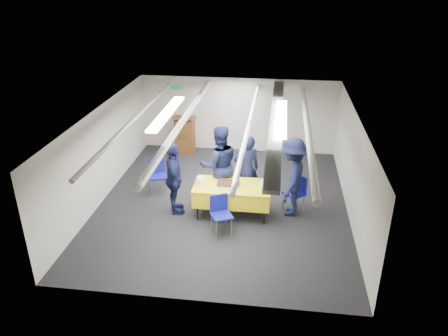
{
  "coord_description": "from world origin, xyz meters",
  "views": [
    {
      "loc": [
        1.26,
        -9.34,
        5.33
      ],
      "look_at": [
        0.05,
        -0.2,
        1.05
      ],
      "focal_mm": 35.0,
      "sensor_mm": 36.0,
      "label": 1
    }
  ],
  "objects_px": {
    "sailor_c": "(174,179)",
    "sailor_a": "(247,169)",
    "serving_table": "(232,193)",
    "sheet_cake": "(228,184)",
    "chair_near": "(220,210)",
    "sailor_d": "(292,177)",
    "podium": "(185,134)",
    "chair_left": "(157,172)",
    "sailor_b": "(219,165)",
    "chair_right": "(297,190)"
  },
  "relations": [
    {
      "from": "sailor_c",
      "to": "sailor_a",
      "type": "bearing_deg",
      "value": -83.92
    },
    {
      "from": "chair_left",
      "to": "sailor_a",
      "type": "height_order",
      "value": "sailor_a"
    },
    {
      "from": "sheet_cake",
      "to": "sailor_d",
      "type": "distance_m",
      "value": 1.48
    },
    {
      "from": "sheet_cake",
      "to": "sailor_a",
      "type": "height_order",
      "value": "sailor_a"
    },
    {
      "from": "sailor_d",
      "to": "sheet_cake",
      "type": "bearing_deg",
      "value": -68.09
    },
    {
      "from": "sailor_a",
      "to": "chair_left",
      "type": "bearing_deg",
      "value": -28.78
    },
    {
      "from": "chair_left",
      "to": "sailor_a",
      "type": "relative_size",
      "value": 0.5
    },
    {
      "from": "serving_table",
      "to": "chair_right",
      "type": "relative_size",
      "value": 2.03
    },
    {
      "from": "sailor_b",
      "to": "sailor_c",
      "type": "distance_m",
      "value": 1.15
    },
    {
      "from": "serving_table",
      "to": "chair_left",
      "type": "relative_size",
      "value": 2.03
    },
    {
      "from": "podium",
      "to": "chair_left",
      "type": "relative_size",
      "value": 1.44
    },
    {
      "from": "sheet_cake",
      "to": "sailor_d",
      "type": "relative_size",
      "value": 0.28
    },
    {
      "from": "serving_table",
      "to": "sailor_d",
      "type": "xyz_separation_m",
      "value": [
        1.35,
        0.26,
        0.38
      ]
    },
    {
      "from": "chair_near",
      "to": "sailor_a",
      "type": "height_order",
      "value": "sailor_a"
    },
    {
      "from": "chair_left",
      "to": "sailor_b",
      "type": "distance_m",
      "value": 1.77
    },
    {
      "from": "sheet_cake",
      "to": "podium",
      "type": "relative_size",
      "value": 0.41
    },
    {
      "from": "podium",
      "to": "sailor_b",
      "type": "xyz_separation_m",
      "value": [
        1.49,
        -2.98,
        0.38
      ]
    },
    {
      "from": "serving_table",
      "to": "sheet_cake",
      "type": "height_order",
      "value": "sheet_cake"
    },
    {
      "from": "chair_right",
      "to": "sheet_cake",
      "type": "bearing_deg",
      "value": -163.17
    },
    {
      "from": "sailor_a",
      "to": "sailor_b",
      "type": "bearing_deg",
      "value": -12.9
    },
    {
      "from": "sailor_c",
      "to": "sailor_d",
      "type": "xyz_separation_m",
      "value": [
        2.69,
        0.31,
        0.08
      ]
    },
    {
      "from": "sheet_cake",
      "to": "sailor_b",
      "type": "bearing_deg",
      "value": 115.91
    },
    {
      "from": "chair_near",
      "to": "sailor_b",
      "type": "height_order",
      "value": "sailor_b"
    },
    {
      "from": "podium",
      "to": "chair_left",
      "type": "xyz_separation_m",
      "value": [
        -0.17,
        -2.61,
        -0.08
      ]
    },
    {
      "from": "chair_near",
      "to": "chair_left",
      "type": "bearing_deg",
      "value": 137.88
    },
    {
      "from": "serving_table",
      "to": "sheet_cake",
      "type": "xyz_separation_m",
      "value": [
        -0.09,
        -0.03,
        0.25
      ]
    },
    {
      "from": "chair_near",
      "to": "chair_left",
      "type": "xyz_separation_m",
      "value": [
        -1.88,
        1.7,
        0.0
      ]
    },
    {
      "from": "podium",
      "to": "sailor_b",
      "type": "relative_size",
      "value": 0.63
    },
    {
      "from": "sailor_d",
      "to": "sailor_a",
      "type": "bearing_deg",
      "value": -100.92
    },
    {
      "from": "sheet_cake",
      "to": "sailor_a",
      "type": "relative_size",
      "value": 0.3
    },
    {
      "from": "chair_right",
      "to": "chair_left",
      "type": "height_order",
      "value": "same"
    },
    {
      "from": "chair_near",
      "to": "sailor_d",
      "type": "distance_m",
      "value": 1.87
    },
    {
      "from": "serving_table",
      "to": "chair_right",
      "type": "height_order",
      "value": "chair_right"
    },
    {
      "from": "chair_near",
      "to": "sailor_d",
      "type": "height_order",
      "value": "sailor_d"
    },
    {
      "from": "chair_near",
      "to": "sailor_b",
      "type": "distance_m",
      "value": 1.41
    },
    {
      "from": "chair_right",
      "to": "sailor_c",
      "type": "distance_m",
      "value": 2.9
    },
    {
      "from": "serving_table",
      "to": "chair_left",
      "type": "distance_m",
      "value": 2.26
    },
    {
      "from": "sailor_a",
      "to": "sailor_c",
      "type": "bearing_deg",
      "value": 2.05
    },
    {
      "from": "sheet_cake",
      "to": "chair_left",
      "type": "height_order",
      "value": "chair_left"
    },
    {
      "from": "sheet_cake",
      "to": "chair_near",
      "type": "bearing_deg",
      "value": -96.56
    },
    {
      "from": "chair_right",
      "to": "sailor_b",
      "type": "distance_m",
      "value": 1.94
    },
    {
      "from": "podium",
      "to": "sailor_d",
      "type": "height_order",
      "value": "sailor_d"
    },
    {
      "from": "sheet_cake",
      "to": "sailor_d",
      "type": "height_order",
      "value": "sailor_d"
    },
    {
      "from": "podium",
      "to": "chair_near",
      "type": "height_order",
      "value": "podium"
    },
    {
      "from": "sheet_cake",
      "to": "sailor_b",
      "type": "height_order",
      "value": "sailor_b"
    },
    {
      "from": "chair_near",
      "to": "chair_right",
      "type": "relative_size",
      "value": 1.0
    },
    {
      "from": "serving_table",
      "to": "sailor_b",
      "type": "height_order",
      "value": "sailor_b"
    },
    {
      "from": "chair_left",
      "to": "sailor_c",
      "type": "distance_m",
      "value": 1.26
    },
    {
      "from": "podium",
      "to": "sailor_d",
      "type": "distance_m",
      "value": 4.62
    },
    {
      "from": "sailor_a",
      "to": "sheet_cake",
      "type": "bearing_deg",
      "value": 40.88
    }
  ]
}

